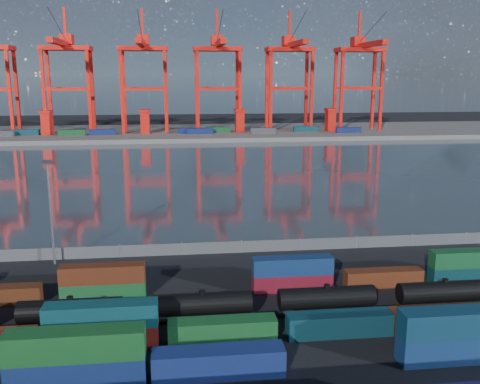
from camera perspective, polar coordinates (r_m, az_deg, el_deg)
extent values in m
plane|color=black|center=(64.87, 3.23, -14.45)|extent=(700.00, 700.00, 0.00)
plane|color=#2F3C45|center=(164.89, -3.08, 2.18)|extent=(700.00, 700.00, 0.00)
cube|color=#514F4C|center=(268.64, -4.56, 6.35)|extent=(700.00, 70.00, 2.00)
cone|color=#1E2630|center=(1682.25, 0.49, 19.29)|extent=(1040.00, 1040.00, 460.00)
cone|color=#1E2630|center=(1773.07, 14.04, 17.29)|extent=(960.00, 960.00, 380.00)
cone|color=#1E2630|center=(1918.92, 24.15, 15.00)|extent=(840.00, 840.00, 300.00)
cube|color=navy|center=(56.36, -16.97, -17.81)|extent=(13.13, 2.67, 2.84)
cube|color=#155121|center=(55.01, -17.16, -15.24)|extent=(13.13, 2.67, 2.84)
cube|color=navy|center=(55.57, -2.30, -17.70)|extent=(13.13, 2.67, 2.84)
cube|color=navy|center=(62.50, 22.38, -15.07)|extent=(13.13, 2.67, 2.84)
cube|color=#0E334B|center=(61.29, 22.60, -12.70)|extent=(13.13, 2.67, 2.84)
cube|color=#60130E|center=(62.16, -14.46, -14.75)|extent=(12.14, 2.47, 2.63)
cube|color=#0D3E46|center=(61.02, -14.59, -12.55)|extent=(12.14, 2.47, 2.63)
cube|color=#165324|center=(61.73, -1.88, -14.54)|extent=(12.14, 2.47, 2.63)
cube|color=#0C3440|center=(64.13, 10.52, -13.67)|extent=(12.14, 2.47, 2.63)
cube|color=#542710|center=(68.58, 20.59, -12.50)|extent=(12.14, 2.47, 2.63)
cube|color=#165225|center=(74.49, -14.36, -10.15)|extent=(11.08, 2.25, 2.40)
cube|color=#542210|center=(73.61, -14.46, -8.42)|extent=(11.08, 2.25, 2.40)
cube|color=maroon|center=(75.37, 5.60, -9.52)|extent=(11.08, 2.25, 2.40)
cube|color=navy|center=(74.51, 5.64, -7.81)|extent=(11.08, 2.25, 2.40)
cube|color=#5A2612|center=(79.10, 15.03, -8.83)|extent=(11.08, 2.25, 2.40)
cube|color=#0B3339|center=(84.45, 23.06, -8.04)|extent=(11.08, 2.25, 2.40)
cube|color=#155126|center=(83.68, 23.20, -6.50)|extent=(11.08, 2.25, 2.40)
cylinder|color=black|center=(67.54, -17.61, -11.91)|extent=(12.05, 2.69, 2.69)
cylinder|color=black|center=(66.95, -17.69, -10.75)|extent=(0.74, 0.74, 0.46)
cube|color=black|center=(68.15, -17.52, -13.05)|extent=(12.52, 1.85, 0.37)
cube|color=black|center=(69.22, -20.99, -13.24)|extent=(2.32, 1.67, 0.56)
cube|color=black|center=(67.64, -13.93, -13.37)|extent=(2.32, 1.67, 0.56)
cylinder|color=black|center=(66.33, -4.06, -11.78)|extent=(12.05, 2.69, 2.69)
cylinder|color=black|center=(65.74, -4.08, -10.60)|extent=(0.74, 0.74, 0.46)
cube|color=black|center=(66.95, -4.04, -12.94)|extent=(12.52, 1.85, 0.37)
cube|color=black|center=(67.08, -7.69, -13.33)|extent=(2.32, 1.67, 0.56)
cube|color=black|center=(67.40, -0.40, -13.08)|extent=(2.32, 1.67, 0.56)
cylinder|color=black|center=(68.70, 9.21, -11.04)|extent=(12.05, 2.69, 2.69)
cylinder|color=black|center=(68.12, 9.26, -9.89)|extent=(0.74, 0.74, 0.46)
cube|color=black|center=(69.30, 9.17, -12.16)|extent=(12.52, 1.85, 0.37)
cube|color=black|center=(68.49, 5.71, -12.71)|extent=(2.32, 1.67, 0.56)
cube|color=black|center=(70.65, 12.49, -12.14)|extent=(2.32, 1.67, 0.56)
cylinder|color=black|center=(74.29, 20.97, -9.89)|extent=(12.05, 2.69, 2.69)
cylinder|color=black|center=(73.76, 21.06, -8.82)|extent=(0.74, 0.74, 0.46)
cube|color=black|center=(74.85, 20.88, -10.94)|extent=(12.52, 1.85, 0.37)
cube|color=black|center=(73.22, 17.90, -11.56)|extent=(2.32, 1.67, 0.56)
cube|color=black|center=(76.95, 23.66, -10.83)|extent=(2.32, 1.67, 0.56)
cube|color=#595B5E|center=(90.13, 0.15, -5.87)|extent=(160.00, 0.06, 2.00)
cylinder|color=slate|center=(91.64, -18.93, -6.19)|extent=(0.12, 0.12, 2.20)
cylinder|color=slate|center=(90.03, -12.66, -6.14)|extent=(0.12, 0.12, 2.20)
cylinder|color=slate|center=(89.50, -6.25, -6.01)|extent=(0.12, 0.12, 2.20)
cylinder|color=slate|center=(90.10, 0.15, -5.81)|extent=(0.12, 0.12, 2.20)
cylinder|color=slate|center=(91.78, 6.39, -5.54)|extent=(0.12, 0.12, 2.20)
cylinder|color=slate|center=(94.50, 12.33, -5.23)|extent=(0.12, 0.12, 2.20)
cylinder|color=slate|center=(98.17, 17.88, -4.88)|extent=(0.12, 0.12, 2.20)
cylinder|color=slate|center=(102.68, 22.98, -4.53)|extent=(0.12, 0.12, 2.20)
cylinder|color=slate|center=(87.87, -19.51, -2.33)|extent=(0.36, 0.36, 16.00)
cube|color=black|center=(86.23, -19.91, 3.01)|extent=(1.60, 0.40, 0.60)
cube|color=red|center=(267.24, -23.33, 9.57)|extent=(1.46, 1.46, 41.11)
cube|color=red|center=(277.78, -22.69, 9.69)|extent=(1.46, 1.46, 41.11)
cube|color=red|center=(263.47, -20.18, 9.79)|extent=(1.46, 1.46, 41.11)
cube|color=red|center=(274.15, -19.66, 9.90)|extent=(1.46, 1.46, 41.11)
cube|color=red|center=(259.65, -15.79, 10.05)|extent=(1.46, 1.46, 41.11)
cube|color=red|center=(270.48, -15.44, 10.15)|extent=(1.46, 1.46, 41.11)
cube|color=red|center=(261.31, -18.03, 10.37)|extent=(20.10, 1.28, 1.28)
cube|color=red|center=(272.08, -17.59, 10.46)|extent=(20.10, 1.28, 1.28)
cube|color=red|center=(266.87, -18.08, 14.38)|extent=(22.84, 12.79, 2.01)
cube|color=red|center=(256.21, -18.58, 14.87)|extent=(2.74, 43.85, 2.28)
cube|color=red|center=(270.67, -17.99, 15.23)|extent=(5.48, 7.31, 4.57)
cube|color=red|center=(269.37, -18.16, 16.70)|extent=(1.10, 1.10, 14.62)
cylinder|color=black|center=(254.48, -18.79, 16.32)|extent=(0.22, 37.61, 12.41)
cube|color=red|center=(257.80, -12.47, 10.21)|extent=(1.46, 1.46, 41.11)
cube|color=red|center=(268.71, -12.25, 10.30)|extent=(1.46, 1.46, 41.11)
cube|color=red|center=(256.65, -7.93, 10.37)|extent=(1.46, 1.46, 41.11)
cube|color=red|center=(267.61, -7.89, 10.45)|extent=(1.46, 1.46, 41.11)
cube|color=red|center=(256.97, -10.22, 10.75)|extent=(20.10, 1.28, 1.28)
cube|color=red|center=(267.91, -10.09, 10.82)|extent=(20.10, 1.28, 1.28)
cube|color=red|center=(262.62, -10.32, 14.82)|extent=(22.84, 12.79, 2.01)
cube|color=red|center=(251.77, -10.48, 15.34)|extent=(2.74, 43.85, 2.28)
cube|color=red|center=(266.48, -10.30, 15.67)|extent=(5.48, 7.31, 4.57)
cube|color=red|center=(265.16, -10.39, 17.17)|extent=(1.10, 1.10, 14.62)
cylinder|color=black|center=(250.02, -10.57, 16.83)|extent=(0.22, 37.61, 12.41)
cube|color=red|center=(256.81, -4.55, 10.45)|extent=(1.46, 1.46, 41.11)
cube|color=red|center=(267.76, -4.65, 10.53)|extent=(1.46, 1.46, 41.11)
cube|color=red|center=(258.40, -0.02, 10.50)|extent=(1.46, 1.46, 41.11)
cube|color=red|center=(269.28, -0.30, 10.58)|extent=(1.46, 1.46, 41.11)
cube|color=red|center=(257.35, -2.28, 10.94)|extent=(20.10, 1.28, 1.28)
cube|color=red|center=(268.28, -2.47, 11.00)|extent=(20.10, 1.28, 1.28)
cube|color=red|center=(262.99, -2.41, 15.00)|extent=(22.84, 12.79, 2.01)
cube|color=red|center=(252.17, -2.22, 15.53)|extent=(2.74, 43.85, 2.28)
cube|color=red|center=(266.85, -2.49, 15.85)|extent=(5.48, 7.31, 4.57)
cube|color=red|center=(265.53, -2.47, 17.35)|extent=(1.10, 1.10, 14.62)
cylinder|color=black|center=(250.41, -2.19, 17.02)|extent=(0.22, 37.61, 12.41)
cube|color=red|center=(260.57, 3.29, 10.49)|extent=(1.46, 1.46, 41.11)
cube|color=red|center=(271.37, 2.88, 10.58)|extent=(1.46, 1.46, 41.11)
cube|color=red|center=(264.80, 7.65, 10.44)|extent=(1.46, 1.46, 41.11)
cube|color=red|center=(275.44, 7.08, 10.53)|extent=(1.46, 1.46, 41.11)
cube|color=red|center=(262.44, 5.50, 10.92)|extent=(20.10, 1.28, 1.28)
cube|color=red|center=(273.17, 5.01, 10.99)|extent=(20.10, 1.28, 1.28)
cube|color=red|center=(267.98, 5.33, 14.91)|extent=(22.84, 12.79, 2.01)
cube|color=red|center=(257.36, 5.86, 15.41)|extent=(2.74, 43.85, 2.28)
cube|color=red|center=(271.76, 5.18, 15.75)|extent=(5.48, 7.31, 4.57)
cube|color=red|center=(270.47, 5.29, 17.22)|extent=(1.10, 1.10, 14.62)
cylinder|color=black|center=(255.65, 6.01, 16.87)|extent=(0.22, 37.61, 12.41)
cube|color=red|center=(268.87, 10.78, 10.36)|extent=(1.46, 1.46, 41.11)
cube|color=red|center=(279.35, 10.10, 10.46)|extent=(1.46, 1.46, 41.11)
cube|color=red|center=(275.54, 14.84, 10.21)|extent=(1.46, 1.46, 41.11)
cube|color=red|center=(285.77, 14.03, 10.32)|extent=(1.46, 1.46, 41.11)
cube|color=red|center=(271.98, 12.85, 10.72)|extent=(20.10, 1.28, 1.28)
cube|color=red|center=(282.34, 12.11, 10.81)|extent=(20.10, 1.28, 1.28)
cube|color=red|center=(277.33, 12.66, 14.59)|extent=(22.84, 12.79, 2.01)
cube|color=red|center=(267.08, 13.47, 15.04)|extent=(2.74, 43.85, 2.28)
cube|color=red|center=(280.98, 12.44, 15.41)|extent=(5.48, 7.31, 4.57)
cube|color=red|center=(279.73, 12.64, 16.82)|extent=(1.10, 1.10, 14.62)
cylinder|color=black|center=(265.43, 13.71, 16.43)|extent=(0.22, 37.61, 12.41)
cube|color=navy|center=(253.20, -4.28, 6.51)|extent=(12.00, 2.44, 2.60)
cube|color=navy|center=(262.27, 11.48, 6.50)|extent=(12.00, 2.44, 2.60)
cube|color=navy|center=(254.44, -5.27, 6.52)|extent=(12.00, 2.44, 2.60)
cube|color=#0C3842|center=(265.84, -21.90, 5.93)|extent=(12.00, 2.44, 2.60)
cube|color=#3F4244|center=(264.09, -24.25, 5.70)|extent=(12.00, 2.44, 2.60)
cube|color=#3F4244|center=(254.27, 2.49, 6.56)|extent=(12.00, 2.44, 2.60)
cube|color=#144C23|center=(256.90, -17.47, 6.06)|extent=(12.00, 2.44, 2.60)
cube|color=navy|center=(256.05, -14.42, 6.22)|extent=(12.00, 2.44, 2.60)
cube|color=#144C23|center=(258.48, -2.39, 6.65)|extent=(12.00, 2.44, 2.60)
cube|color=#0C3842|center=(264.63, 7.02, 6.71)|extent=(12.00, 2.44, 2.60)
cube|color=red|center=(264.72, -19.92, 6.87)|extent=(4.00, 6.00, 10.00)
cube|color=red|center=(264.32, -20.01, 8.05)|extent=(5.00, 7.00, 1.20)
cube|color=red|center=(258.33, -10.09, 7.29)|extent=(4.00, 6.00, 10.00)
cube|color=red|center=(257.91, -10.13, 8.51)|extent=(5.00, 7.00, 1.20)
cube|color=red|center=(259.68, -0.04, 7.51)|extent=(4.00, 6.00, 10.00)
cube|color=red|center=(259.27, -0.04, 8.72)|extent=(5.00, 7.00, 1.20)
cube|color=red|center=(268.68, 9.62, 7.50)|extent=(4.00, 6.00, 10.00)
cube|color=red|center=(268.28, 9.66, 8.67)|extent=(5.00, 7.00, 1.20)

